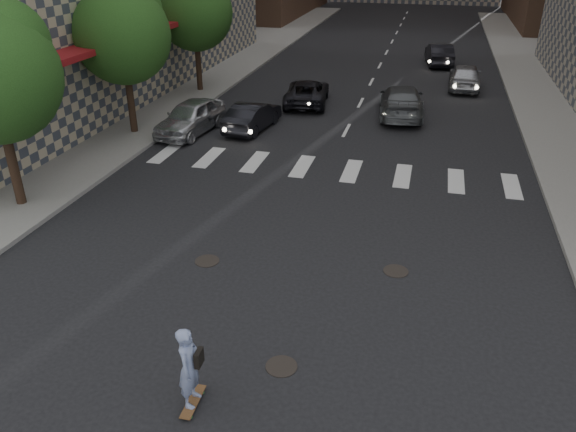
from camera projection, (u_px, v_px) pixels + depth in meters
The scene contains 14 objects.
ground at pixel (262, 295), 14.62m from camera, with size 160.00×160.00×0.00m, color black.
sidewalk_left at pixel (132, 82), 35.07m from camera, with size 13.00×80.00×0.15m, color gray.
tree_b at pixel (124, 30), 24.23m from camera, with size 4.20×4.20×6.60m.
tree_c at pixel (196, 8), 31.14m from camera, with size 4.20×4.20×6.60m.
manhole_a at pixel (281, 366), 12.19m from camera, with size 0.70×0.70×0.02m, color black.
manhole_b at pixel (207, 261), 16.10m from camera, with size 0.70×0.70×0.02m, color black.
manhole_c at pixel (396, 271), 15.62m from camera, with size 0.70×0.70×0.02m, color black.
skateboarder at pixel (190, 367), 10.77m from camera, with size 0.47×0.95×1.86m.
silver_sedan at pixel (191, 117), 26.06m from camera, with size 1.79×4.46×1.52m, color silver.
traffic_car_a at pixel (252, 116), 26.52m from camera, with size 1.40×4.01×1.32m, color black.
traffic_car_b at pixel (401, 101), 28.48m from camera, with size 2.15×5.28×1.53m, color #515458.
traffic_car_c at pixel (307, 92), 30.50m from camera, with size 2.17×4.71×1.31m, color black.
traffic_car_d at pixel (465, 76), 33.43m from camera, with size 1.79×4.46×1.52m, color #A3A4AA.
traffic_car_e at pixel (439, 54), 39.50m from camera, with size 1.57×4.50×1.48m, color black.
Camera 1 is at (3.67, -11.56, 8.45)m, focal length 35.00 mm.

